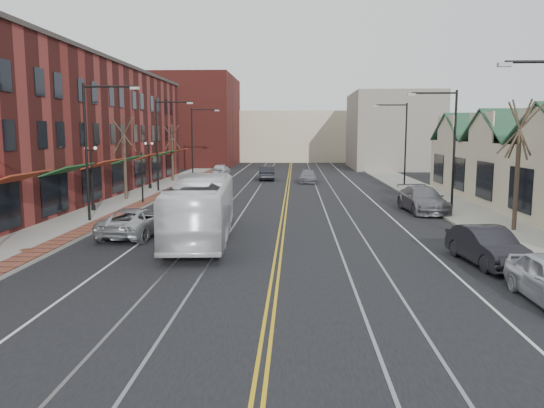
# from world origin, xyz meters

# --- Properties ---
(ground) EXTENTS (160.00, 160.00, 0.00)m
(ground) POSITION_xyz_m (0.00, 0.00, 0.00)
(ground) COLOR black
(ground) RESTS_ON ground
(sidewalk_left) EXTENTS (4.00, 120.00, 0.15)m
(sidewalk_left) POSITION_xyz_m (-12.00, 20.00, 0.07)
(sidewalk_left) COLOR gray
(sidewalk_left) RESTS_ON ground
(sidewalk_right) EXTENTS (4.00, 120.00, 0.15)m
(sidewalk_right) POSITION_xyz_m (12.00, 20.00, 0.07)
(sidewalk_right) COLOR gray
(sidewalk_right) RESTS_ON ground
(building_left) EXTENTS (10.00, 50.00, 11.00)m
(building_left) POSITION_xyz_m (-19.00, 27.00, 5.50)
(building_left) COLOR maroon
(building_left) RESTS_ON ground
(backdrop_left) EXTENTS (14.00, 18.00, 14.00)m
(backdrop_left) POSITION_xyz_m (-16.00, 70.00, 7.00)
(backdrop_left) COLOR maroon
(backdrop_left) RESTS_ON ground
(backdrop_mid) EXTENTS (22.00, 14.00, 9.00)m
(backdrop_mid) POSITION_xyz_m (0.00, 85.00, 4.50)
(backdrop_mid) COLOR beige
(backdrop_mid) RESTS_ON ground
(backdrop_right) EXTENTS (12.00, 16.00, 11.00)m
(backdrop_right) POSITION_xyz_m (15.00, 65.00, 5.50)
(backdrop_right) COLOR slate
(backdrop_right) RESTS_ON ground
(streetlight_l_1) EXTENTS (3.33, 0.25, 8.00)m
(streetlight_l_1) POSITION_xyz_m (-11.05, 16.00, 5.03)
(streetlight_l_1) COLOR black
(streetlight_l_1) RESTS_ON sidewalk_left
(streetlight_l_2) EXTENTS (3.33, 0.25, 8.00)m
(streetlight_l_2) POSITION_xyz_m (-11.05, 32.00, 5.03)
(streetlight_l_2) COLOR black
(streetlight_l_2) RESTS_ON sidewalk_left
(streetlight_l_3) EXTENTS (3.33, 0.25, 8.00)m
(streetlight_l_3) POSITION_xyz_m (-11.05, 48.00, 5.03)
(streetlight_l_3) COLOR black
(streetlight_l_3) RESTS_ON sidewalk_left
(streetlight_r_1) EXTENTS (3.33, 0.25, 8.00)m
(streetlight_r_1) POSITION_xyz_m (11.05, 22.00, 5.03)
(streetlight_r_1) COLOR black
(streetlight_r_1) RESTS_ON sidewalk_right
(streetlight_r_2) EXTENTS (3.33, 0.25, 8.00)m
(streetlight_r_2) POSITION_xyz_m (11.05, 38.00, 5.03)
(streetlight_r_2) COLOR black
(streetlight_r_2) RESTS_ON sidewalk_right
(lamppost_l_2) EXTENTS (0.84, 0.28, 4.27)m
(lamppost_l_2) POSITION_xyz_m (-12.80, 20.00, 2.20)
(lamppost_l_2) COLOR black
(lamppost_l_2) RESTS_ON sidewalk_left
(lamppost_l_3) EXTENTS (0.84, 0.28, 4.27)m
(lamppost_l_3) POSITION_xyz_m (-12.80, 34.00, 2.20)
(lamppost_l_3) COLOR black
(lamppost_l_3) RESTS_ON sidewalk_left
(tree_left_near) EXTENTS (1.78, 1.37, 6.48)m
(tree_left_near) POSITION_xyz_m (-12.50, 26.00, 3.51)
(tree_left_near) COLOR #382B21
(tree_left_near) RESTS_ON sidewalk_left
(tree_left_far) EXTENTS (1.66, 1.28, 6.02)m
(tree_left_far) POSITION_xyz_m (-12.50, 42.00, 3.28)
(tree_left_far) COLOR #382B21
(tree_left_far) RESTS_ON sidewalk_left
(tree_right_mid) EXTENTS (1.90, 1.46, 6.93)m
(tree_right_mid) POSITION_xyz_m (12.50, 14.00, 3.75)
(tree_right_mid) COLOR #382B21
(tree_right_mid) RESTS_ON sidewalk_right
(manhole_far) EXTENTS (0.60, 0.60, 0.02)m
(manhole_far) POSITION_xyz_m (-11.20, 8.00, 0.16)
(manhole_far) COLOR #592D19
(manhole_far) RESTS_ON sidewalk_left
(traffic_signal) EXTENTS (0.18, 0.15, 3.80)m
(traffic_signal) POSITION_xyz_m (-10.60, 24.00, 2.35)
(traffic_signal) COLOR black
(traffic_signal) RESTS_ON sidewalk_left
(transit_bus) EXTENTS (3.48, 11.42, 3.13)m
(transit_bus) POSITION_xyz_m (-3.92, 11.29, 1.57)
(transit_bus) COLOR white
(transit_bus) RESTS_ON ground
(parked_suv) EXTENTS (2.98, 5.55, 1.48)m
(parked_suv) POSITION_xyz_m (-7.50, 12.12, 0.74)
(parked_suv) COLOR #ABAFB3
(parked_suv) RESTS_ON ground
(parked_car_b) EXTENTS (2.21, 4.85, 1.54)m
(parked_car_b) POSITION_xyz_m (8.54, 6.82, 0.77)
(parked_car_b) COLOR black
(parked_car_b) RESTS_ON ground
(parked_car_c) EXTENTS (2.79, 6.03, 1.71)m
(parked_car_c) POSITION_xyz_m (9.30, 21.05, 0.85)
(parked_car_c) COLOR slate
(parked_car_c) RESTS_ON ground
(parked_car_d) EXTENTS (1.71, 4.03, 1.36)m
(parked_car_d) POSITION_xyz_m (9.30, 22.39, 0.68)
(parked_car_d) COLOR black
(parked_car_d) RESTS_ON ground
(distant_car_left) EXTENTS (1.86, 4.87, 1.58)m
(distant_car_left) POSITION_xyz_m (-2.42, 44.62, 0.79)
(distant_car_left) COLOR black
(distant_car_left) RESTS_ON ground
(distant_car_right) EXTENTS (2.08, 4.63, 1.32)m
(distant_car_right) POSITION_xyz_m (2.09, 41.72, 0.66)
(distant_car_right) COLOR slate
(distant_car_right) RESTS_ON ground
(distant_car_far) EXTENTS (2.09, 4.40, 1.45)m
(distant_car_far) POSITION_xyz_m (-8.50, 50.94, 0.73)
(distant_car_far) COLOR silver
(distant_car_far) RESTS_ON ground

